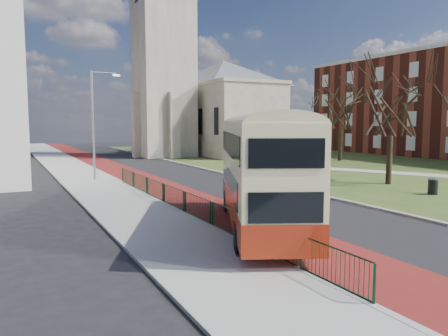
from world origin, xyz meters
TOP-DOWN VIEW (x-y plane):
  - ground at (0.00, 0.00)m, footprint 160.00×160.00m
  - road_carriageway at (1.50, 20.00)m, footprint 9.00×120.00m
  - bus_lane at (-1.20, 20.00)m, footprint 3.40×120.00m
  - pavement_west at (-5.00, 20.00)m, footprint 4.00×120.00m
  - kerb_west at (-3.00, 20.00)m, footprint 0.25×120.00m
  - kerb_east at (6.10, 22.00)m, footprint 0.25×80.00m
  - grass_green at (26.00, 22.00)m, footprint 40.00×80.00m
  - footpath at (20.00, 10.00)m, footprint 18.84×32.82m
  - pedestrian_railing at (-2.95, 4.00)m, footprint 0.07×24.00m
  - gothic_church at (12.56, 38.00)m, footprint 16.38×18.00m
  - streetlamp at (-4.35, 18.00)m, footprint 2.13×0.18m
  - bus at (-1.34, -0.31)m, footprint 6.73×10.92m
  - winter_tree_near at (13.63, 6.72)m, footprint 7.84×7.84m
  - winter_tree_far at (23.60, 22.87)m, footprint 7.93×7.93m
  - litter_bin at (12.46, 2.25)m, footprint 0.72×0.72m

SIDE VIEW (x-z plane):
  - ground at x=0.00m, z-range 0.00..0.00m
  - road_carriageway at x=1.50m, z-range 0.00..0.01m
  - bus_lane at x=-1.20m, z-range 0.00..0.01m
  - grass_green at x=26.00m, z-range 0.00..0.04m
  - footpath at x=20.00m, z-range 0.04..0.07m
  - pavement_west at x=-5.00m, z-range 0.00..0.12m
  - kerb_west at x=-3.00m, z-range 0.00..0.13m
  - kerb_east at x=6.10m, z-range 0.00..0.13m
  - litter_bin at x=12.46m, z-range 0.04..1.01m
  - pedestrian_railing at x=-2.95m, z-range -0.01..1.11m
  - bus at x=-1.34m, z-range 0.32..4.85m
  - streetlamp at x=-4.35m, z-range 0.59..8.59m
  - winter_tree_near at x=13.63m, z-range 1.72..10.41m
  - winter_tree_far at x=23.60m, z-range 1.83..11.11m
  - gothic_church at x=12.56m, z-range -6.87..33.13m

